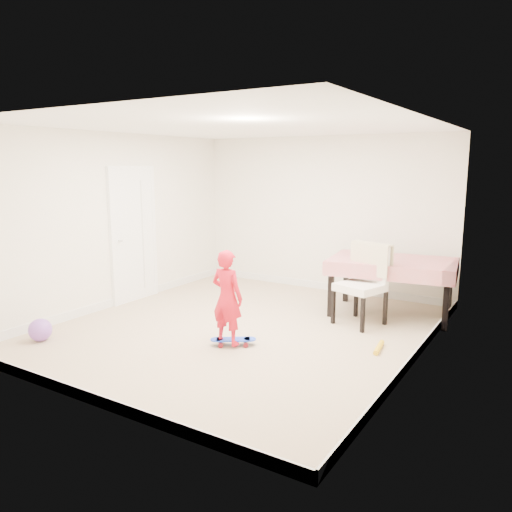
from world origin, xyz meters
The scene contains 17 objects.
ground centered at (0.00, 0.00, 0.00)m, with size 5.00×5.00×0.00m, color tan.
ceiling centered at (0.00, 0.00, 2.58)m, with size 4.50×5.00×0.04m, color white.
wall_back centered at (0.00, 2.48, 1.30)m, with size 4.50×0.04×2.60m, color white.
wall_front centered at (0.00, -2.48, 1.30)m, with size 4.50×0.04×2.60m, color white.
wall_left centered at (-2.23, 0.00, 1.30)m, with size 0.04×5.00×2.60m, color white.
wall_right centered at (2.23, 0.00, 1.30)m, with size 0.04×5.00×2.60m, color white.
door centered at (-2.22, 0.30, 1.02)m, with size 0.10×0.94×2.11m, color white.
baseboard_back centered at (0.00, 2.49, 0.06)m, with size 4.50×0.02×0.12m, color white.
baseboard_front centered at (0.00, -2.49, 0.06)m, with size 4.50×0.02×0.12m, color white.
baseboard_left centered at (-2.24, 0.00, 0.06)m, with size 0.02×5.00×0.12m, color white.
baseboard_right centered at (2.24, 0.00, 0.06)m, with size 0.02×5.00×0.12m, color white.
dining_table centered at (1.48, 1.65, 0.41)m, with size 1.72×1.08×0.81m, color red, non-canonical shape.
dining_chair centered at (1.25, 0.98, 0.55)m, with size 0.60×0.68×1.10m, color white, non-canonical shape.
skateboard centered at (0.26, -0.58, 0.04)m, with size 0.55×0.20×0.08m, color blue, non-canonical shape.
child centered at (0.22, -0.64, 0.57)m, with size 0.41×0.27×1.13m, color red.
balloon centered at (-1.83, -1.70, 0.14)m, with size 0.28×0.28×0.28m, color #8851C2.
foam_toy centered at (1.80, 0.19, 0.03)m, with size 0.06×0.06×0.40m, color yellow.
Camera 1 is at (3.48, -5.27, 2.13)m, focal length 35.00 mm.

